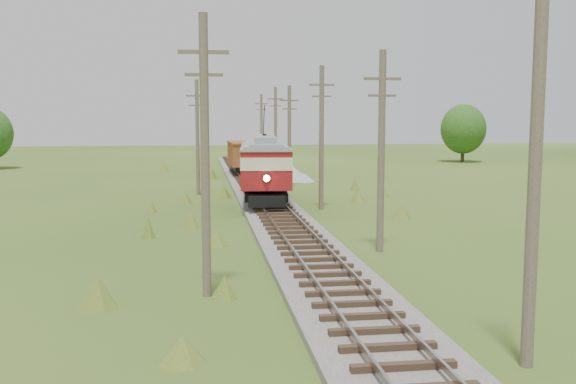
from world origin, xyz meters
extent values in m
cube|color=#605B54|center=(0.00, 34.00, 0.12)|extent=(3.60, 96.00, 0.25)
cube|color=#726659|center=(-0.72, 34.00, 0.48)|extent=(0.08, 96.00, 0.17)
cube|color=#726659|center=(0.72, 34.00, 0.48)|extent=(0.08, 96.00, 0.17)
cube|color=#2D2116|center=(0.00, 34.00, 0.33)|extent=(2.40, 96.00, 0.16)
cube|color=black|center=(0.00, 34.78, 1.05)|extent=(3.55, 12.12, 0.49)
cube|color=maroon|center=(0.00, 34.78, 2.13)|extent=(4.09, 13.19, 1.19)
cube|color=beige|center=(0.00, 34.78, 3.10)|extent=(4.13, 13.26, 0.76)
cube|color=black|center=(0.00, 34.78, 3.10)|extent=(4.11, 12.68, 0.60)
cube|color=maroon|center=(0.00, 34.78, 3.64)|extent=(4.09, 13.19, 0.32)
cube|color=gray|center=(0.00, 34.78, 4.00)|extent=(4.16, 13.32, 0.41)
cube|color=gray|center=(0.00, 34.78, 4.37)|extent=(2.16, 9.82, 0.43)
sphere|color=#FFF2BF|center=(-0.54, 28.23, 2.29)|extent=(0.39, 0.39, 0.39)
cylinder|color=black|center=(0.16, 36.72, 5.59)|extent=(0.48, 5.03, 2.09)
cylinder|color=black|center=(-1.21, 29.95, 0.99)|extent=(0.20, 0.87, 0.87)
cylinder|color=black|center=(0.40, 29.82, 0.99)|extent=(0.20, 0.87, 0.87)
cylinder|color=black|center=(-0.40, 39.75, 0.99)|extent=(0.20, 0.87, 0.87)
cylinder|color=black|center=(1.21, 39.61, 0.99)|extent=(0.20, 0.87, 0.87)
cube|color=black|center=(0.00, 55.06, 0.93)|extent=(2.31, 7.64, 0.53)
cube|color=brown|center=(0.00, 55.06, 2.25)|extent=(2.87, 8.49, 2.11)
cube|color=brown|center=(0.00, 55.06, 3.36)|extent=(2.92, 8.66, 0.13)
cylinder|color=black|center=(-0.76, 52.51, 0.98)|extent=(0.14, 0.85, 0.85)
cylinder|color=black|center=(0.83, 52.54, 0.98)|extent=(0.14, 0.85, 0.85)
cylinder|color=black|center=(-0.83, 57.59, 0.98)|extent=(0.14, 0.85, 0.85)
cylinder|color=black|center=(0.76, 57.61, 0.98)|extent=(0.14, 0.85, 0.85)
cone|color=gray|center=(4.16, 49.89, 0.66)|extent=(3.53, 3.53, 1.33)
cone|color=gray|center=(5.04, 48.79, 0.39)|extent=(1.99, 1.99, 0.77)
cylinder|color=brown|center=(3.10, 5.00, 4.40)|extent=(0.30, 0.30, 8.80)
cylinder|color=brown|center=(3.30, 18.00, 4.30)|extent=(0.30, 0.30, 8.60)
cube|color=brown|center=(3.30, 18.00, 7.40)|extent=(1.60, 0.12, 0.12)
cube|color=brown|center=(3.30, 18.00, 6.70)|extent=(1.20, 0.10, 0.10)
cylinder|color=brown|center=(3.20, 31.00, 4.50)|extent=(0.30, 0.30, 9.00)
cube|color=brown|center=(3.20, 31.00, 7.80)|extent=(1.60, 0.12, 0.12)
cube|color=brown|center=(3.20, 31.00, 7.10)|extent=(1.20, 0.10, 0.10)
cylinder|color=brown|center=(3.00, 44.00, 4.20)|extent=(0.30, 0.30, 8.40)
cube|color=brown|center=(3.00, 44.00, 7.20)|extent=(1.60, 0.12, 0.12)
cube|color=brown|center=(3.00, 44.00, 6.50)|extent=(1.20, 0.10, 0.10)
cylinder|color=brown|center=(3.40, 57.00, 4.45)|extent=(0.30, 0.30, 8.90)
cube|color=brown|center=(3.40, 57.00, 7.70)|extent=(1.60, 0.12, 0.12)
cube|color=brown|center=(3.40, 57.00, 7.00)|extent=(1.20, 0.10, 0.10)
cylinder|color=brown|center=(3.20, 70.00, 4.35)|extent=(0.30, 0.30, 8.70)
cube|color=brown|center=(3.20, 70.00, 7.50)|extent=(1.60, 0.12, 0.12)
cube|color=brown|center=(3.20, 70.00, 6.80)|extent=(1.20, 0.10, 0.10)
cylinder|color=brown|center=(-4.20, 12.00, 4.50)|extent=(0.30, 0.30, 9.00)
cube|color=brown|center=(-4.20, 12.00, 7.80)|extent=(1.60, 0.12, 0.12)
cube|color=brown|center=(-4.20, 12.00, 7.10)|extent=(1.20, 0.10, 0.10)
cylinder|color=brown|center=(-4.50, 40.00, 4.30)|extent=(0.30, 0.30, 8.60)
cube|color=brown|center=(-4.50, 40.00, 7.40)|extent=(1.60, 0.12, 0.12)
cube|color=brown|center=(-4.50, 40.00, 6.70)|extent=(1.20, 0.10, 0.10)
cylinder|color=#38281C|center=(30.00, 72.00, 1.26)|extent=(0.50, 0.50, 2.52)
ellipsoid|color=#1D4E17|center=(30.00, 72.00, 4.34)|extent=(5.88, 5.88, 6.47)
camera|label=1|loc=(-4.38, -8.47, 5.75)|focal=40.00mm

